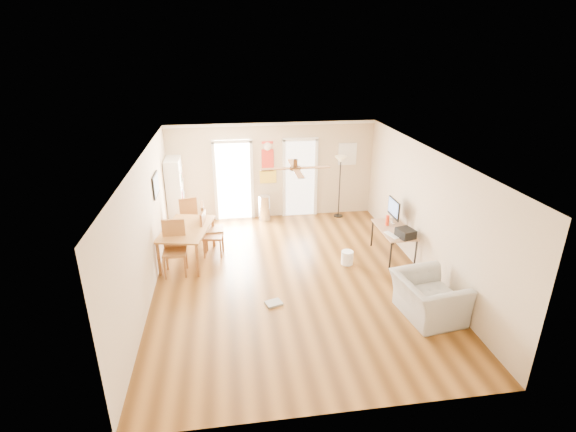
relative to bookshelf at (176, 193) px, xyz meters
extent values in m
plane|color=brown|center=(2.55, -3.11, -0.92)|extent=(7.00, 7.00, 0.00)
cube|color=red|center=(2.42, 0.37, 0.63)|extent=(0.46, 0.03, 1.10)
cube|color=white|center=(4.60, 0.36, 0.78)|extent=(0.50, 0.04, 0.60)
cube|color=black|center=(-0.18, -1.71, 0.78)|extent=(0.04, 0.66, 0.48)
cylinder|color=silver|center=(2.29, 0.13, -0.57)|extent=(0.38, 0.38, 0.70)
cube|color=white|center=(4.75, -2.77, -0.23)|extent=(0.24, 0.42, 0.02)
cube|color=black|center=(5.00, -2.91, -0.14)|extent=(0.39, 0.43, 0.19)
cylinder|color=#F43915|center=(4.85, -2.24, -0.12)|extent=(0.10, 0.10, 0.24)
cylinder|color=white|center=(3.83, -2.65, -0.77)|extent=(0.33, 0.33, 0.30)
cube|color=#9B9B96|center=(2.06, -3.98, -0.90)|extent=(0.35, 0.31, 0.04)
imported|color=#AAABA5|center=(4.70, -4.73, -0.54)|extent=(1.15, 1.27, 0.75)
camera|label=1|loc=(1.35, -10.72, 3.59)|focal=26.81mm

